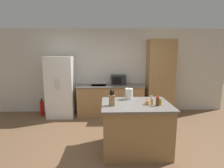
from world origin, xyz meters
name	(u,v)px	position (x,y,z in m)	size (l,w,h in m)	color
ground_plane	(117,149)	(0.00, 0.00, 0.00)	(14.00, 14.00, 0.00)	brown
wall_back	(113,71)	(0.00, 2.33, 1.30)	(7.20, 0.06, 2.60)	beige
refrigerator	(61,87)	(-1.54, 1.94, 0.88)	(0.76, 0.75, 1.77)	white
back_counter	(110,100)	(-0.08, 1.99, 0.46)	(2.00, 0.65, 0.91)	#9E7547
pantry_cabinet	(160,77)	(1.44, 2.05, 1.13)	(0.78, 0.53, 2.26)	#9E7547
kitchen_island	(135,127)	(0.35, -0.04, 0.47)	(1.28, 0.97, 0.94)	#9E7547
microwave	(118,80)	(0.17, 2.11, 1.05)	(0.45, 0.34, 0.29)	#232326
knife_block	(112,100)	(-0.11, -0.16, 1.04)	(0.10, 0.08, 0.30)	#9E7547
spice_bottle_tall_dark	(151,98)	(0.65, 0.03, 1.02)	(0.04, 0.04, 0.18)	beige
spice_bottle_short_red	(147,103)	(0.54, -0.13, 0.98)	(0.05, 0.05, 0.09)	orange
spice_bottle_amber_oil	(147,101)	(0.55, -0.07, 0.98)	(0.04, 0.04, 0.09)	beige
spice_bottle_green_herb	(157,101)	(0.70, -0.20, 1.02)	(0.06, 0.06, 0.17)	#563319
spice_bottle_pale_salt	(160,102)	(0.77, -0.15, 0.99)	(0.06, 0.06, 0.11)	orange
spice_bottle_orange_cap	(152,102)	(0.62, -0.14, 1.00)	(0.04, 0.04, 0.13)	orange
kettle	(129,94)	(0.26, 0.27, 1.05)	(0.16, 0.16, 0.24)	white
fire_extinguisher	(42,108)	(-2.15, 1.97, 0.22)	(0.11, 0.11, 0.51)	red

